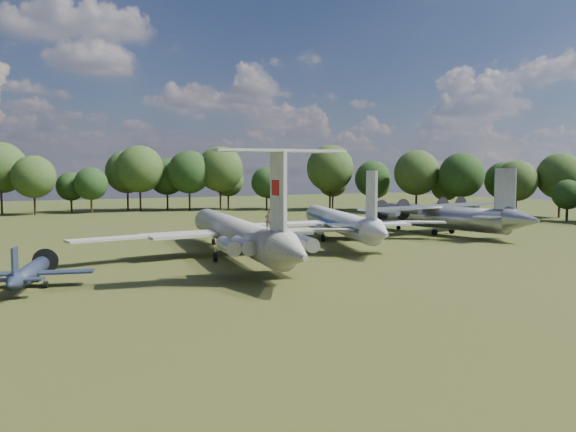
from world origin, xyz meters
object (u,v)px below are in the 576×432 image
an12_transport (439,220)px  person_on_il62 (269,220)px  il62_airliner (235,238)px  small_prop_west (30,276)px  tu104_jet (339,226)px

an12_transport → person_on_il62: bearing=-162.1°
il62_airliner → small_prop_west: size_ratio=3.37×
tu104_jet → an12_transport: (18.60, -0.74, 0.14)m
il62_airliner → an12_transport: size_ratio=1.37×
il62_airliner → an12_transport: 39.04m
tu104_jet → person_on_il62: (-21.85, -21.02, 3.38)m
il62_airliner → tu104_jet: size_ratio=1.11×
il62_airliner → person_on_il62: person_on_il62 is taller
il62_airliner → an12_transport: (38.31, 7.49, -0.05)m
il62_airliner → person_on_il62: bearing=-90.0°
person_on_il62 → small_prop_west: bearing=-4.9°
small_prop_west → tu104_jet: bearing=36.6°
an12_transport → small_prop_west: 61.98m
tu104_jet → an12_transport: size_ratio=1.24×
an12_transport → small_prop_west: bearing=-175.4°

